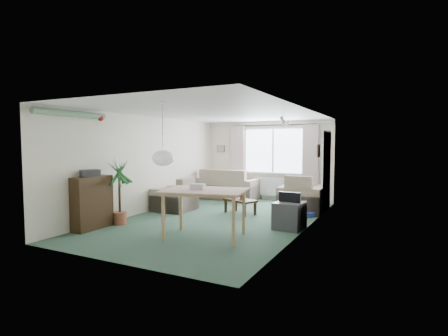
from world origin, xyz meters
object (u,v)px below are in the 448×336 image
at_px(armchair_left, 175,194).
at_px(bookshelf, 92,203).
at_px(sofa, 228,184).
at_px(pet_bed, 304,213).
at_px(coffee_table, 240,206).
at_px(armchair_corner, 302,193).
at_px(houseplant, 119,192).
at_px(dining_table, 205,214).
at_px(tv_cube, 289,215).

distance_m(armchair_left, bookshelf, 2.40).
bearing_deg(armchair_left, bookshelf, -8.31).
height_order(sofa, pet_bed, sofa).
xyz_separation_m(sofa, coffee_table, (1.29, -1.96, -0.29)).
bearing_deg(armchair_corner, coffee_table, 33.08).
xyz_separation_m(sofa, houseplant, (-0.55, -4.12, 0.23)).
relative_size(armchair_corner, dining_table, 0.76).
bearing_deg(sofa, armchair_corner, 157.48).
xyz_separation_m(armchair_left, coffee_table, (1.69, 0.35, -0.24)).
relative_size(bookshelf, dining_table, 0.77).
distance_m(bookshelf, pet_bed, 4.76).
bearing_deg(coffee_table, pet_bed, 18.19).
bearing_deg(bookshelf, tv_cube, 26.24).
xyz_separation_m(bookshelf, dining_table, (2.34, 0.48, -0.10)).
distance_m(coffee_table, dining_table, 2.28).
bearing_deg(tv_cube, sofa, 138.80).
bearing_deg(houseplant, dining_table, -2.38).
xyz_separation_m(coffee_table, tv_cube, (1.51, -0.92, 0.09)).
height_order(tv_cube, pet_bed, tv_cube).
bearing_deg(bookshelf, sofa, 80.28).
relative_size(armchair_left, bookshelf, 0.89).
bearing_deg(houseplant, tv_cube, 20.24).
xyz_separation_m(armchair_left, houseplant, (-0.15, -1.81, 0.27)).
bearing_deg(houseplant, pet_bed, 38.64).
bearing_deg(pet_bed, dining_table, -112.90).
relative_size(sofa, bookshelf, 1.75).
height_order(coffee_table, bookshelf, bookshelf).
bearing_deg(armchair_corner, dining_table, 70.22).
relative_size(armchair_corner, armchair_left, 1.12).
bearing_deg(armchair_left, pet_bed, 104.63).
distance_m(sofa, coffee_table, 2.36).
distance_m(armchair_left, coffee_table, 1.75).
xyz_separation_m(armchair_left, tv_cube, (3.20, -0.57, -0.15)).
xyz_separation_m(houseplant, dining_table, (2.15, -0.09, -0.26)).
xyz_separation_m(sofa, bookshelf, (-0.74, -4.68, 0.07)).
bearing_deg(armchair_corner, bookshelf, 45.10).
bearing_deg(coffee_table, sofa, 123.44).
distance_m(armchair_left, houseplant, 1.83).
xyz_separation_m(coffee_table, houseplant, (-1.84, -2.16, 0.51)).
xyz_separation_m(armchair_corner, armchair_left, (-2.98, -1.28, -0.05)).
height_order(armchair_left, coffee_table, armchair_left).
xyz_separation_m(tv_cube, pet_bed, (-0.05, 1.40, -0.22)).
height_order(coffee_table, dining_table, dining_table).
bearing_deg(armchair_left, tv_cube, 79.71).
distance_m(coffee_table, bookshelf, 3.42).
distance_m(coffee_table, houseplant, 2.88).
relative_size(armchair_left, pet_bed, 1.77).
relative_size(armchair_left, dining_table, 0.68).
height_order(sofa, bookshelf, bookshelf).
bearing_deg(coffee_table, bookshelf, -126.69).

